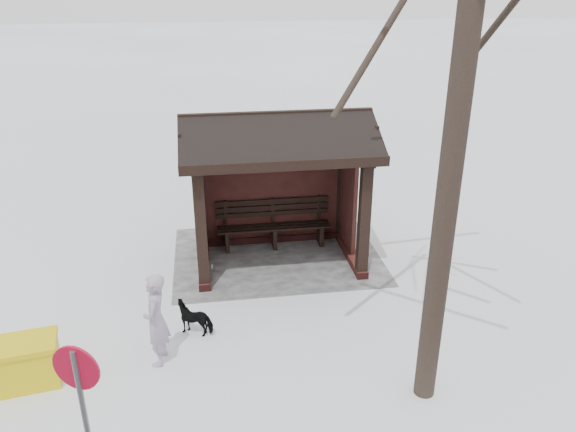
% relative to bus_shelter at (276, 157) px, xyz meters
% --- Properties ---
extents(ground, '(120.00, 120.00, 0.00)m').
position_rel_bus_shelter_xyz_m(ground, '(0.00, 0.16, -2.17)').
color(ground, white).
rests_on(ground, ground).
extents(trampled_patch, '(4.20, 3.20, 0.02)m').
position_rel_bus_shelter_xyz_m(trampled_patch, '(0.00, -0.04, -2.16)').
color(trampled_patch, '#96969B').
rests_on(trampled_patch, ground).
extents(bus_shelter, '(3.60, 2.40, 3.09)m').
position_rel_bus_shelter_xyz_m(bus_shelter, '(0.00, 0.00, 0.00)').
color(bus_shelter, '#3D1816').
rests_on(bus_shelter, ground).
extents(pedestrian, '(0.42, 0.58, 1.48)m').
position_rel_bus_shelter_xyz_m(pedestrian, '(2.20, 3.10, -1.43)').
color(pedestrian, '#9C8EA7').
rests_on(pedestrian, ground).
extents(dog, '(0.71, 0.52, 0.55)m').
position_rel_bus_shelter_xyz_m(dog, '(1.66, 2.40, -1.89)').
color(dog, black).
rests_on(dog, ground).
extents(grit_bin, '(0.99, 0.75, 0.70)m').
position_rel_bus_shelter_xyz_m(grit_bin, '(4.03, 3.31, -1.81)').
color(grit_bin, gold).
rests_on(grit_bin, ground).
extents(road_sign, '(0.49, 0.23, 2.05)m').
position_rel_bus_shelter_xyz_m(road_sign, '(2.75, 5.44, -0.66)').
color(road_sign, slate).
rests_on(road_sign, ground).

